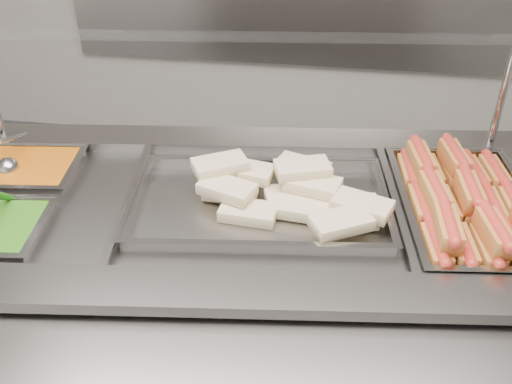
# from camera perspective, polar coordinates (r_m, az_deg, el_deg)

# --- Properties ---
(steam_counter) EXTENTS (2.19, 1.16, 1.00)m
(steam_counter) POSITION_cam_1_polar(r_m,az_deg,el_deg) (2.06, -1.58, -12.18)
(steam_counter) COLOR slate
(steam_counter) RESTS_ON ground
(tray_rail) EXTENTS (2.02, 0.64, 0.06)m
(tray_rail) POSITION_cam_1_polar(r_m,az_deg,el_deg) (1.35, -3.29, -16.51)
(tray_rail) COLOR slate
(tray_rail) RESTS_ON steam_counter
(sneeze_guard) EXTENTS (1.86, 0.54, 0.49)m
(sneeze_guard) POSITION_cam_1_polar(r_m,az_deg,el_deg) (1.77, -1.60, 14.85)
(sneeze_guard) COLOR silver
(sneeze_guard) RESTS_ON steam_counter
(pan_hotdogs) EXTENTS (0.45, 0.65, 0.11)m
(pan_hotdogs) POSITION_cam_1_polar(r_m,az_deg,el_deg) (1.86, 20.20, -2.19)
(pan_hotdogs) COLOR #969393
(pan_hotdogs) RESTS_ON steam_counter
(pan_wraps) EXTENTS (0.80, 0.53, 0.08)m
(pan_wraps) POSITION_cam_1_polar(r_m,az_deg,el_deg) (1.75, 0.37, -1.49)
(pan_wraps) COLOR #969393
(pan_wraps) RESTS_ON steam_counter
(pan_beans) EXTENTS (0.36, 0.30, 0.11)m
(pan_beans) POSITION_cam_1_polar(r_m,az_deg,el_deg) (2.06, -21.91, 1.32)
(pan_beans) COLOR #969393
(pan_beans) RESTS_ON steam_counter
(hotdogs_in_buns) EXTENTS (0.40, 0.61, 0.13)m
(hotdogs_in_buns) POSITION_cam_1_polar(r_m,az_deg,el_deg) (1.82, 20.27, -1.02)
(hotdogs_in_buns) COLOR #AC5924
(hotdogs_in_buns) RESTS_ON pan_hotdogs
(tortilla_wraps) EXTENTS (0.64, 0.42, 0.11)m
(tortilla_wraps) POSITION_cam_1_polar(r_m,az_deg,el_deg) (1.74, 2.73, 0.06)
(tortilla_wraps) COLOR beige
(tortilla_wraps) RESTS_ON pan_wraps
(ladle) EXTENTS (0.08, 0.22, 0.15)m
(ladle) POSITION_cam_1_polar(r_m,az_deg,el_deg) (2.04, -23.52, 2.33)
(ladle) COLOR #ACADB1
(ladle) RESTS_ON pan_beans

